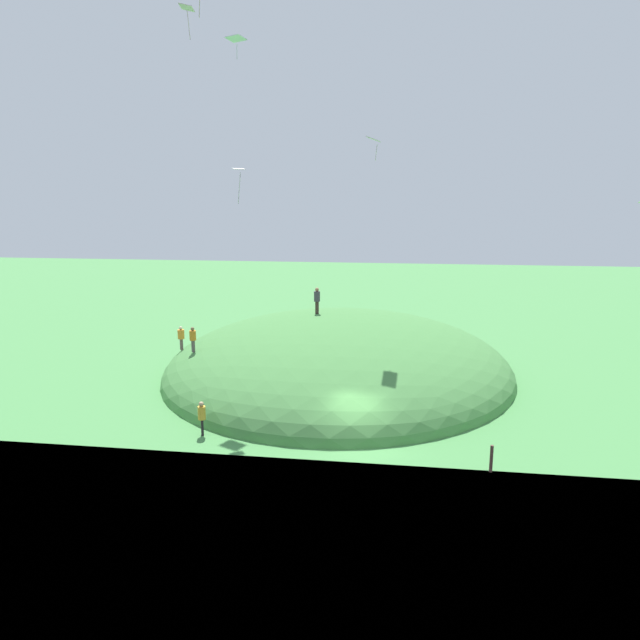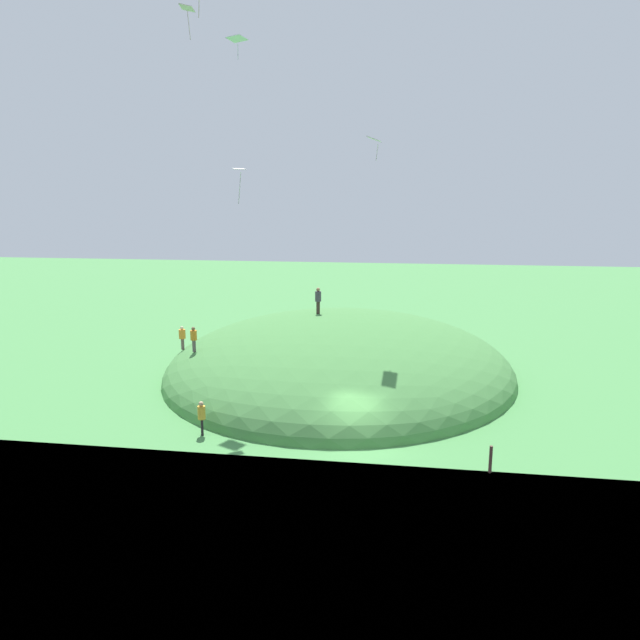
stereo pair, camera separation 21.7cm
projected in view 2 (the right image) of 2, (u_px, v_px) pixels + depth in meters
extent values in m
plane|color=#488947|center=(357.00, 444.00, 27.62)|extent=(160.00, 160.00, 0.00)
ellipsoid|color=#468240|center=(339.00, 370.00, 39.48)|extent=(25.80, 22.97, 7.21)
cube|color=#3C2C26|center=(318.00, 308.00, 40.46)|extent=(0.14, 0.24, 0.88)
cylinder|color=#3F3B46|center=(318.00, 296.00, 40.30)|extent=(0.44, 0.44, 0.70)
sphere|color=#A0704F|center=(318.00, 290.00, 40.20)|extent=(0.26, 0.26, 0.26)
cube|color=black|center=(202.00, 427.00, 28.57)|extent=(0.24, 0.19, 0.83)
cylinder|color=gold|center=(201.00, 413.00, 28.42)|extent=(0.50, 0.50, 0.65)
sphere|color=tan|center=(201.00, 404.00, 28.33)|extent=(0.25, 0.25, 0.25)
cube|color=brown|center=(183.00, 344.00, 38.99)|extent=(0.27, 0.26, 0.77)
cylinder|color=orange|center=(182.00, 334.00, 38.85)|extent=(0.62, 0.62, 0.61)
sphere|color=beige|center=(182.00, 328.00, 38.76)|extent=(0.23, 0.23, 0.23)
cube|color=#55484B|center=(194.00, 346.00, 36.06)|extent=(0.23, 0.25, 0.76)
cylinder|color=orange|center=(194.00, 335.00, 35.92)|extent=(0.56, 0.56, 0.60)
sphere|color=brown|center=(193.00, 329.00, 35.84)|extent=(0.23, 0.23, 0.23)
cube|color=silver|center=(374.00, 139.00, 33.74)|extent=(1.20, 0.86, 0.29)
cylinder|color=silver|center=(377.00, 153.00, 33.92)|extent=(0.06, 0.13, 0.94)
cube|color=white|center=(239.00, 169.00, 30.58)|extent=(0.74, 0.79, 0.10)
cylinder|color=white|center=(240.00, 188.00, 30.77)|extent=(0.22, 0.25, 1.63)
cube|color=white|center=(237.00, 39.00, 33.87)|extent=(1.22, 1.36, 0.17)
cylinder|color=white|center=(238.00, 52.00, 34.05)|extent=(0.04, 0.05, 0.85)
cube|color=silver|center=(187.00, 8.00, 27.26)|extent=(1.00, 0.77, 0.15)
cylinder|color=silver|center=(189.00, 25.00, 27.13)|extent=(0.12, 0.10, 1.24)
cylinder|color=brown|center=(491.00, 459.00, 24.59)|extent=(0.14, 0.14, 1.20)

